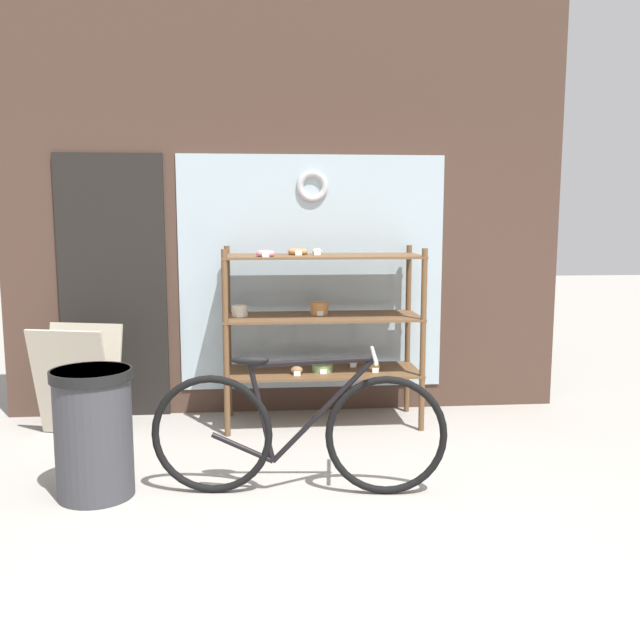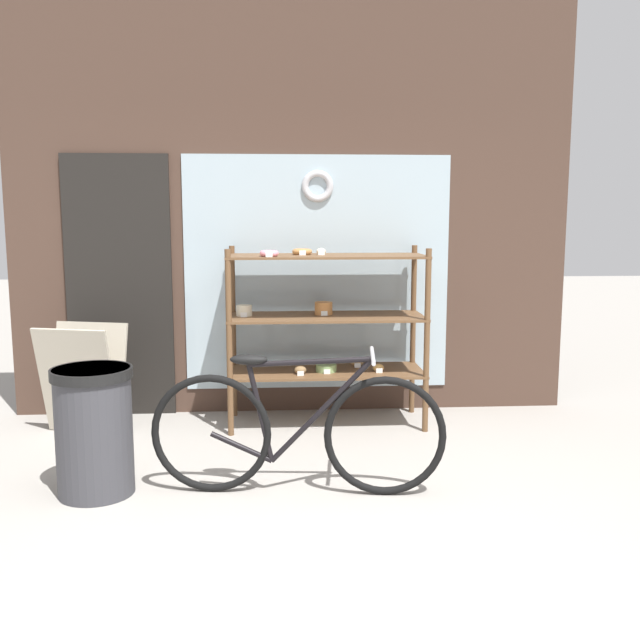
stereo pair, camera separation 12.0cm
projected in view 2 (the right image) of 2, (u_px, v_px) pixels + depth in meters
ground_plane at (309, 554)px, 3.45m from camera, size 30.00×30.00×0.00m
storefront_facade at (287, 214)px, 5.77m from camera, size 4.54×0.13×3.36m
display_case at (324, 319)px, 5.49m from camera, size 1.51×0.57×1.38m
bicycle at (296, 431)px, 4.15m from camera, size 1.72×0.46×0.84m
sandwich_board at (83, 379)px, 5.32m from camera, size 0.66×0.51×0.81m
trash_bin at (94, 427)px, 4.14m from camera, size 0.47×0.47×0.75m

